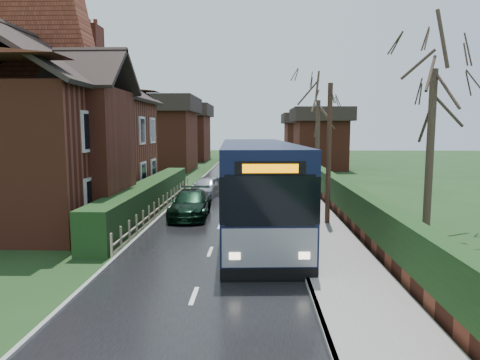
{
  "coord_description": "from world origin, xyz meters",
  "views": [
    {
      "loc": [
        1.57,
        -16.54,
        4.3
      ],
      "look_at": [
        0.82,
        4.32,
        1.8
      ],
      "focal_mm": 32.0,
      "sensor_mm": 36.0,
      "label": 1
    }
  ],
  "objects_px": {
    "brick_house": "(51,127)",
    "bus": "(256,188)",
    "telegraph_pole": "(329,155)",
    "car_silver": "(207,187)",
    "bus_stop_sign": "(310,213)",
    "car_green": "(190,204)"
  },
  "relations": [
    {
      "from": "car_green",
      "to": "bus_stop_sign",
      "type": "distance_m",
      "value": 8.62
    },
    {
      "from": "telegraph_pole",
      "to": "brick_house",
      "type": "bearing_deg",
      "value": 179.06
    },
    {
      "from": "brick_house",
      "to": "car_silver",
      "type": "xyz_separation_m",
      "value": [
        7.23,
        5.43,
        -3.72
      ]
    },
    {
      "from": "bus_stop_sign",
      "to": "telegraph_pole",
      "type": "bearing_deg",
      "value": 83.12
    },
    {
      "from": "car_green",
      "to": "car_silver",
      "type": "bearing_deg",
      "value": 87.66
    },
    {
      "from": "bus",
      "to": "car_silver",
      "type": "distance_m",
      "value": 9.65
    },
    {
      "from": "telegraph_pole",
      "to": "bus_stop_sign",
      "type": "bearing_deg",
      "value": -96.06
    },
    {
      "from": "car_silver",
      "to": "car_green",
      "type": "height_order",
      "value": "car_silver"
    },
    {
      "from": "brick_house",
      "to": "telegraph_pole",
      "type": "xyz_separation_m",
      "value": [
        13.53,
        -2.42,
        -1.2
      ]
    },
    {
      "from": "bus",
      "to": "telegraph_pole",
      "type": "relative_size",
      "value": 1.98
    },
    {
      "from": "bus_stop_sign",
      "to": "telegraph_pole",
      "type": "xyz_separation_m",
      "value": [
        1.46,
        5.35,
        1.54
      ]
    },
    {
      "from": "brick_house",
      "to": "telegraph_pole",
      "type": "relative_size",
      "value": 2.33
    },
    {
      "from": "bus",
      "to": "car_silver",
      "type": "xyz_separation_m",
      "value": [
        -3.12,
        9.05,
        -1.19
      ]
    },
    {
      "from": "car_silver",
      "to": "bus_stop_sign",
      "type": "distance_m",
      "value": 14.1
    },
    {
      "from": "bus",
      "to": "car_silver",
      "type": "height_order",
      "value": "bus"
    },
    {
      "from": "brick_house",
      "to": "bus",
      "type": "relative_size",
      "value": 1.18
    },
    {
      "from": "brick_house",
      "to": "car_green",
      "type": "relative_size",
      "value": 3.28
    },
    {
      "from": "car_silver",
      "to": "bus",
      "type": "bearing_deg",
      "value": -60.12
    },
    {
      "from": "bus",
      "to": "telegraph_pole",
      "type": "distance_m",
      "value": 3.64
    },
    {
      "from": "bus_stop_sign",
      "to": "car_green",
      "type": "bearing_deg",
      "value": 133.59
    },
    {
      "from": "brick_house",
      "to": "bus",
      "type": "xyz_separation_m",
      "value": [
        10.36,
        -3.61,
        -2.53
      ]
    },
    {
      "from": "brick_house",
      "to": "bus_stop_sign",
      "type": "bearing_deg",
      "value": -32.79
    }
  ]
}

